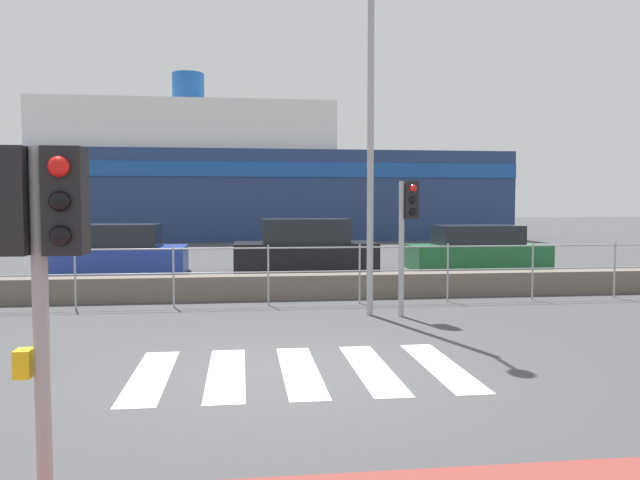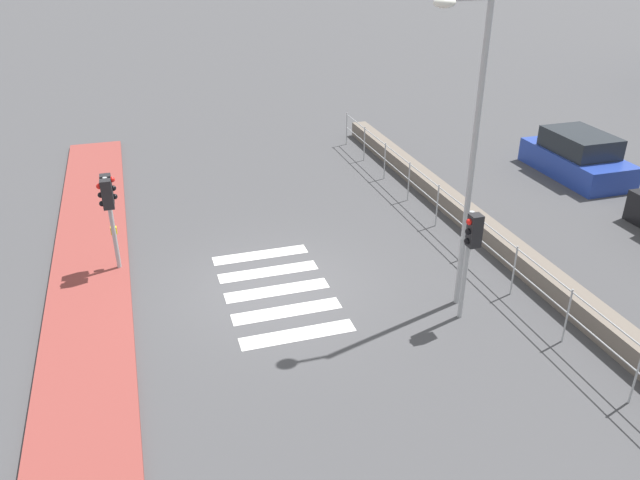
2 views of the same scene
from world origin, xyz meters
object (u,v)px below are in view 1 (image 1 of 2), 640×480
Objects in this scene: traffic_light_near at (38,233)px; ferry_boat at (238,183)px; parked_car_black at (305,249)px; streetlamp at (373,95)px; parked_car_blue at (119,253)px; traffic_light_far at (408,217)px; parked_car_green at (477,250)px.

ferry_boat is (1.11, 32.43, 1.36)m from traffic_light_near.
streetlamp is at bearing -86.74° from parked_car_black.
parked_car_black reaches higher than parked_car_blue.
parked_car_blue is at bearing 127.31° from streetlamp.
traffic_light_far is at bearing -82.01° from parked_car_black.
traffic_light_near is at bearing -81.13° from parked_car_blue.
parked_car_black reaches higher than parked_car_green.
streetlamp is 10.32m from parked_car_blue.
ferry_boat is 19.48m from parked_car_green.
ferry_boat is at bearing 95.63° from streetlamp.
traffic_light_near is 0.37× the size of streetlamp.
parked_car_green is (8.64, 14.66, -1.30)m from traffic_light_near.
streetlamp is 0.22× the size of ferry_boat.
parked_car_black is 1.00× the size of parked_car_green.
parked_car_blue is at bearing 98.87° from traffic_light_near.
parked_car_blue is (-3.40, -17.77, -2.62)m from ferry_boat.
traffic_light_near is at bearing -102.24° from parked_car_black.
parked_car_black is at bearing 77.76° from traffic_light_near.
traffic_light_far is 0.08× the size of ferry_boat.
parked_car_blue is at bearing -100.82° from ferry_boat.
parked_car_blue is (-2.29, 14.66, -1.26)m from traffic_light_near.
traffic_light_far reaches higher than parked_car_blue.
parked_car_blue is 5.47m from parked_car_black.
streetlamp is 1.51× the size of parked_car_black.
parked_car_green is (5.46, 0.00, -0.09)m from parked_car_black.
parked_car_green is at bearing 59.49° from traffic_light_near.
ferry_boat reaches higher than parked_car_green.
streetlamp reaches higher than parked_car_black.
parked_car_green is (7.53, -17.77, -2.65)m from ferry_boat.
streetlamp reaches higher than parked_car_blue.
parked_car_green is at bearing 60.66° from traffic_light_far.
traffic_light_far is 2.27m from streetlamp.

